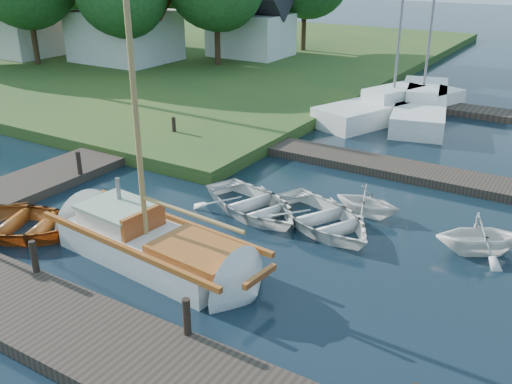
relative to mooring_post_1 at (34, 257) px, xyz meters
The scene contains 20 objects.
ground 5.87m from the mooring_post_1, 59.04° to the left, with size 160.00×160.00×0.00m, color black.
near_dock 3.21m from the mooring_post_1, 18.43° to the right, with size 18.00×2.20×0.30m, color #2E251F.
left_dock 8.62m from the mooring_post_1, 125.54° to the left, with size 2.20×18.00×0.30m, color #2E251F.
far_dock 12.55m from the mooring_post_1, 66.50° to the left, with size 14.00×1.60×0.30m, color #2E251F.
shore 36.80m from the mooring_post_1, 132.80° to the left, with size 50.00×40.00×0.50m, color #2C4E21.
mooring_post_1 is the anchor object (origin of this frame).
mooring_post_2 4.50m from the mooring_post_1, ahead, with size 0.16×0.16×0.80m, color black.
mooring_post_4 6.40m from the mooring_post_1, 128.66° to the left, with size 0.16×0.16×0.80m, color black.
mooring_post_5 10.77m from the mooring_post_1, 111.80° to the left, with size 0.16×0.16×0.80m, color black.
sailboat 2.89m from the mooring_post_1, 52.30° to the left, with size 7.30×2.63×9.83m.
dinghy 2.92m from the mooring_post_1, 150.95° to the left, with size 3.04×4.26×0.88m, color #91391B.
tender_a 6.41m from the mooring_post_1, 69.17° to the left, with size 2.71×3.80×0.79m, color silver.
tender_b 9.28m from the mooring_post_1, 55.56° to the left, with size 1.71×1.98×1.04m, color silver.
tender_c 7.65m from the mooring_post_1, 54.24° to the left, with size 2.77×3.88×0.80m, color silver.
tender_d 11.09m from the mooring_post_1, 39.21° to the left, with size 2.00×2.31×1.22m, color silver.
marina_boat_0 18.70m from the mooring_post_1, 83.30° to the left, with size 5.07×8.73×11.82m.
marina_boat_1 20.05m from the mooring_post_1, 80.78° to the left, with size 4.34×9.55×11.41m.
house_a 27.11m from the mooring_post_1, 128.99° to the left, with size 6.30×5.00×6.29m.
house_b 31.47m from the mooring_post_1, 142.77° to the left, with size 5.77×4.50×5.79m.
house_c 29.22m from the mooring_post_1, 112.17° to the left, with size 5.25×4.00×5.28m.
Camera 1 is at (7.52, -12.17, 7.29)m, focal length 40.00 mm.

